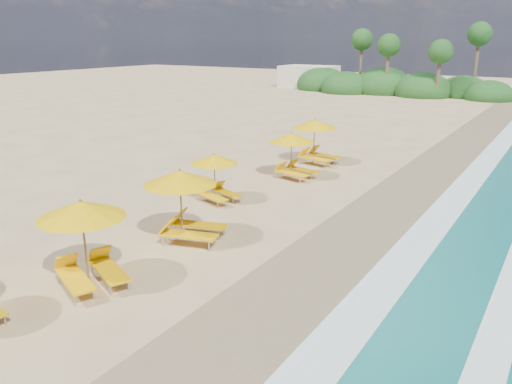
# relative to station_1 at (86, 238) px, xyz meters

# --- Properties ---
(ground) EXTENTS (160.00, 160.00, 0.00)m
(ground) POSITION_rel_station_1_xyz_m (1.32, 6.41, -1.35)
(ground) COLOR tan
(ground) RESTS_ON ground
(wet_sand) EXTENTS (4.00, 160.00, 0.01)m
(wet_sand) POSITION_rel_station_1_xyz_m (5.32, 6.41, -1.34)
(wet_sand) COLOR #8B7B53
(wet_sand) RESTS_ON ground
(surf_foam) EXTENTS (4.00, 160.00, 0.01)m
(surf_foam) POSITION_rel_station_1_xyz_m (8.02, 6.41, -1.32)
(surf_foam) COLOR white
(surf_foam) RESTS_ON ground
(station_1) EXTENTS (3.14, 3.11, 2.41)m
(station_1) POSITION_rel_station_1_xyz_m (0.00, 0.00, 0.00)
(station_1) COLOR olive
(station_1) RESTS_ON ground
(station_2) EXTENTS (3.09, 3.02, 2.45)m
(station_2) POSITION_rel_station_1_xyz_m (0.22, 3.88, 0.02)
(station_2) COLOR olive
(station_2) RESTS_ON ground
(station_3) EXTENTS (2.51, 2.45, 2.00)m
(station_3) POSITION_rel_station_1_xyz_m (-1.45, 7.79, -0.23)
(station_3) COLOR olive
(station_3) RESTS_ON ground
(station_4) EXTENTS (2.68, 2.56, 2.22)m
(station_4) POSITION_rel_station_1_xyz_m (-0.50, 12.65, -0.11)
(station_4) COLOR olive
(station_4) RESTS_ON ground
(station_5) EXTENTS (2.86, 2.72, 2.42)m
(station_5) POSITION_rel_station_1_xyz_m (-0.86, 15.89, 0.01)
(station_5) COLOR olive
(station_5) RESTS_ON ground
(treeline) EXTENTS (25.80, 8.80, 9.74)m
(treeline) POSITION_rel_station_1_xyz_m (-8.62, 51.92, -0.35)
(treeline) COLOR #163D14
(treeline) RESTS_ON ground
(beach_building) EXTENTS (7.00, 5.00, 2.80)m
(beach_building) POSITION_rel_station_1_xyz_m (-20.68, 54.41, 0.05)
(beach_building) COLOR beige
(beach_building) RESTS_ON ground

